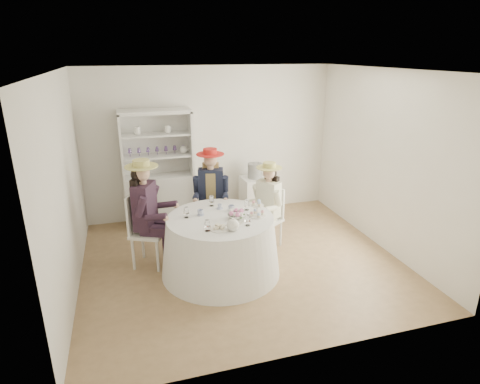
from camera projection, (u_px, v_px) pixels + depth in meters
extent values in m
plane|color=olive|center=(242.00, 261.00, 5.90)|extent=(4.50, 4.50, 0.00)
plane|color=white|center=(242.00, 70.00, 5.00)|extent=(4.50, 4.50, 0.00)
plane|color=silver|center=(210.00, 143.00, 7.26)|extent=(4.50, 0.00, 4.50)
plane|color=silver|center=(305.00, 235.00, 3.64)|extent=(4.50, 0.00, 4.50)
plane|color=silver|center=(64.00, 189.00, 4.85)|extent=(0.00, 4.50, 4.50)
plane|color=silver|center=(385.00, 161.00, 6.05)|extent=(0.00, 4.50, 4.50)
cone|color=white|center=(221.00, 246.00, 5.49)|extent=(1.64, 1.64, 0.81)
cylinder|color=white|center=(220.00, 218.00, 5.35)|extent=(1.44, 1.44, 0.02)
cube|color=silver|center=(161.00, 200.00, 7.07)|extent=(1.27, 0.73, 0.89)
cube|color=silver|center=(156.00, 142.00, 6.92)|extent=(1.16, 0.33, 1.09)
cube|color=silver|center=(154.00, 112.00, 6.56)|extent=(1.27, 0.73, 0.06)
cube|color=silver|center=(121.00, 146.00, 6.59)|extent=(0.15, 0.44, 1.09)
cube|color=silver|center=(191.00, 142.00, 6.90)|extent=(0.15, 0.44, 1.09)
cube|color=silver|center=(157.00, 156.00, 6.81)|extent=(1.18, 0.66, 0.03)
cube|color=silver|center=(156.00, 134.00, 6.69)|extent=(1.18, 0.66, 0.03)
sphere|color=white|center=(183.00, 149.00, 6.90)|extent=(0.14, 0.14, 0.14)
cube|color=silver|center=(255.00, 196.00, 7.46)|extent=(0.50, 0.50, 0.73)
cylinder|color=black|center=(255.00, 171.00, 7.29)|extent=(0.33, 0.33, 0.27)
cube|color=silver|center=(149.00, 233.00, 5.66)|extent=(0.59, 0.59, 0.04)
cylinder|color=silver|center=(157.00, 256.00, 5.55)|extent=(0.04, 0.04, 0.49)
cylinder|color=silver|center=(166.00, 244.00, 5.88)|extent=(0.04, 0.04, 0.49)
cylinder|color=silver|center=(133.00, 254.00, 5.60)|extent=(0.04, 0.04, 0.49)
cylinder|color=silver|center=(143.00, 243.00, 5.93)|extent=(0.04, 0.04, 0.49)
cube|color=silver|center=(133.00, 212.00, 5.59)|extent=(0.21, 0.40, 0.55)
cube|color=black|center=(145.00, 206.00, 5.52)|extent=(0.37, 0.46, 0.64)
cube|color=black|center=(155.00, 231.00, 5.52)|extent=(0.40, 0.29, 0.13)
cylinder|color=black|center=(167.00, 253.00, 5.60)|extent=(0.11, 0.11, 0.51)
cylinder|color=black|center=(141.00, 207.00, 5.28)|extent=(0.22, 0.17, 0.31)
cube|color=black|center=(160.00, 225.00, 5.70)|extent=(0.40, 0.29, 0.13)
cylinder|color=black|center=(171.00, 247.00, 5.79)|extent=(0.11, 0.11, 0.51)
cylinder|color=black|center=(153.00, 195.00, 5.71)|extent=(0.22, 0.17, 0.31)
cylinder|color=#D8A889|center=(143.00, 182.00, 5.41)|extent=(0.10, 0.10, 0.09)
sphere|color=#D8A889|center=(142.00, 173.00, 5.37)|extent=(0.21, 0.21, 0.21)
sphere|color=black|center=(139.00, 174.00, 5.38)|extent=(0.21, 0.21, 0.21)
cube|color=black|center=(137.00, 193.00, 5.47)|extent=(0.19, 0.28, 0.42)
cylinder|color=tan|center=(141.00, 166.00, 5.34)|extent=(0.44, 0.44, 0.01)
cylinder|color=tan|center=(141.00, 163.00, 5.32)|extent=(0.22, 0.22, 0.09)
cube|color=silver|center=(212.00, 212.00, 6.44)|extent=(0.52, 0.52, 0.04)
cylinder|color=silver|center=(201.00, 231.00, 6.35)|extent=(0.04, 0.04, 0.47)
cylinder|color=silver|center=(223.00, 230.00, 6.36)|extent=(0.04, 0.04, 0.47)
cylinder|color=silver|center=(202.00, 222.00, 6.67)|extent=(0.04, 0.04, 0.47)
cylinder|color=silver|center=(222.00, 221.00, 6.69)|extent=(0.04, 0.04, 0.47)
cube|color=silver|center=(211.00, 191.00, 6.52)|extent=(0.40, 0.13, 0.54)
cube|color=#1A1F35|center=(211.00, 188.00, 6.32)|extent=(0.43, 0.30, 0.62)
cube|color=tan|center=(211.00, 188.00, 6.32)|extent=(0.20, 0.27, 0.54)
cube|color=#1A1F35|center=(205.00, 210.00, 6.28)|extent=(0.22, 0.39, 0.13)
cylinder|color=#1A1F35|center=(205.00, 233.00, 6.25)|extent=(0.11, 0.11, 0.49)
cylinder|color=#1A1F35|center=(197.00, 185.00, 6.25)|extent=(0.14, 0.20, 0.30)
cube|color=#1A1F35|center=(217.00, 210.00, 6.29)|extent=(0.22, 0.39, 0.13)
cylinder|color=#1A1F35|center=(218.00, 232.00, 6.26)|extent=(0.11, 0.11, 0.49)
cylinder|color=#1A1F35|center=(225.00, 184.00, 6.27)|extent=(0.14, 0.20, 0.30)
cylinder|color=#D8A889|center=(210.00, 168.00, 6.21)|extent=(0.10, 0.10, 0.09)
sphere|color=#D8A889|center=(210.00, 160.00, 6.17)|extent=(0.20, 0.20, 0.20)
sphere|color=tan|center=(210.00, 160.00, 6.22)|extent=(0.20, 0.20, 0.20)
cube|color=tan|center=(211.00, 175.00, 6.34)|extent=(0.27, 0.14, 0.41)
cylinder|color=red|center=(210.00, 154.00, 6.14)|extent=(0.43, 0.43, 0.01)
cylinder|color=red|center=(210.00, 151.00, 6.13)|extent=(0.22, 0.22, 0.09)
cube|color=silver|center=(267.00, 221.00, 6.23)|extent=(0.53, 0.53, 0.04)
cylinder|color=silver|center=(253.00, 234.00, 6.29)|extent=(0.03, 0.03, 0.43)
cylinder|color=silver|center=(269.00, 240.00, 6.09)|extent=(0.03, 0.03, 0.43)
cylinder|color=silver|center=(265.00, 228.00, 6.51)|extent=(0.03, 0.03, 0.43)
cylinder|color=silver|center=(281.00, 233.00, 6.31)|extent=(0.03, 0.03, 0.43)
cube|color=silver|center=(274.00, 202.00, 6.26)|extent=(0.22, 0.33, 0.48)
cube|color=#EBE9CC|center=(268.00, 199.00, 6.12)|extent=(0.35, 0.40, 0.56)
cube|color=#EBE9CC|center=(258.00, 217.00, 6.17)|extent=(0.35, 0.28, 0.12)
cylinder|color=#EBE9CC|center=(252.00, 237.00, 6.17)|extent=(0.10, 0.10, 0.45)
cylinder|color=#EBE9CC|center=(257.00, 192.00, 6.20)|extent=(0.19, 0.16, 0.27)
cube|color=#EBE9CC|center=(267.00, 220.00, 6.06)|extent=(0.35, 0.28, 0.12)
cylinder|color=#EBE9CC|center=(261.00, 240.00, 6.06)|extent=(0.10, 0.10, 0.45)
cylinder|color=#EBE9CC|center=(278.00, 198.00, 5.95)|extent=(0.19, 0.16, 0.27)
cylinder|color=#D8A889|center=(269.00, 180.00, 6.02)|extent=(0.09, 0.09, 0.08)
sphere|color=#D8A889|center=(269.00, 173.00, 5.99)|extent=(0.18, 0.18, 0.18)
sphere|color=black|center=(271.00, 173.00, 6.02)|extent=(0.18, 0.18, 0.18)
cube|color=black|center=(272.00, 187.00, 6.12)|extent=(0.19, 0.24, 0.37)
cylinder|color=tan|center=(269.00, 168.00, 5.96)|extent=(0.39, 0.39, 0.01)
cylinder|color=tan|center=(269.00, 165.00, 5.94)|extent=(0.19, 0.19, 0.08)
cube|color=silver|center=(215.00, 198.00, 7.10)|extent=(0.52, 0.52, 0.04)
cylinder|color=silver|center=(225.00, 207.00, 7.33)|extent=(0.04, 0.04, 0.45)
cylinder|color=silver|center=(207.00, 207.00, 7.34)|extent=(0.04, 0.04, 0.45)
cylinder|color=silver|center=(224.00, 214.00, 7.01)|extent=(0.04, 0.04, 0.45)
cylinder|color=silver|center=(205.00, 214.00, 7.02)|extent=(0.04, 0.04, 0.45)
cube|color=silver|center=(214.00, 186.00, 6.83)|extent=(0.38, 0.15, 0.52)
imported|color=white|center=(200.00, 213.00, 5.42)|extent=(0.11, 0.11, 0.07)
imported|color=white|center=(220.00, 207.00, 5.64)|extent=(0.08, 0.08, 0.06)
imported|color=white|center=(231.00, 208.00, 5.57)|extent=(0.10, 0.10, 0.07)
imported|color=white|center=(235.00, 217.00, 5.31)|extent=(0.21, 0.21, 0.05)
sphere|color=pink|center=(240.00, 212.00, 5.31)|extent=(0.06, 0.06, 0.06)
sphere|color=white|center=(239.00, 212.00, 5.33)|extent=(0.06, 0.06, 0.06)
sphere|color=pink|center=(237.00, 211.00, 5.35)|extent=(0.06, 0.06, 0.06)
sphere|color=white|center=(235.00, 211.00, 5.34)|extent=(0.06, 0.06, 0.06)
sphere|color=pink|center=(233.00, 212.00, 5.32)|extent=(0.06, 0.06, 0.06)
sphere|color=white|center=(232.00, 213.00, 5.30)|extent=(0.06, 0.06, 0.06)
sphere|color=pink|center=(233.00, 214.00, 5.27)|extent=(0.06, 0.06, 0.06)
sphere|color=white|center=(234.00, 214.00, 5.25)|extent=(0.06, 0.06, 0.06)
sphere|color=pink|center=(237.00, 214.00, 5.25)|extent=(0.06, 0.06, 0.06)
sphere|color=white|center=(239.00, 214.00, 5.26)|extent=(0.06, 0.06, 0.06)
sphere|color=pink|center=(240.00, 213.00, 5.28)|extent=(0.06, 0.06, 0.06)
sphere|color=white|center=(233.00, 225.00, 4.95)|extent=(0.16, 0.16, 0.16)
cylinder|color=white|center=(241.00, 223.00, 4.97)|extent=(0.09, 0.02, 0.08)
cylinder|color=white|center=(233.00, 219.00, 4.92)|extent=(0.04, 0.04, 0.02)
cylinder|color=white|center=(220.00, 229.00, 5.00)|extent=(0.25, 0.25, 0.01)
cube|color=beige|center=(216.00, 228.00, 4.96)|extent=(0.06, 0.04, 0.03)
cube|color=beige|center=(220.00, 226.00, 4.99)|extent=(0.07, 0.05, 0.03)
cube|color=beige|center=(223.00, 226.00, 5.02)|extent=(0.07, 0.06, 0.03)
cube|color=beige|center=(217.00, 225.00, 5.02)|extent=(0.07, 0.07, 0.03)
cube|color=beige|center=(223.00, 228.00, 4.97)|extent=(0.06, 0.07, 0.03)
cylinder|color=white|center=(257.00, 216.00, 5.39)|extent=(0.23, 0.23, 0.01)
cylinder|color=white|center=(257.00, 211.00, 5.37)|extent=(0.02, 0.02, 0.15)
cylinder|color=white|center=(257.00, 205.00, 5.35)|extent=(0.17, 0.17, 0.01)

